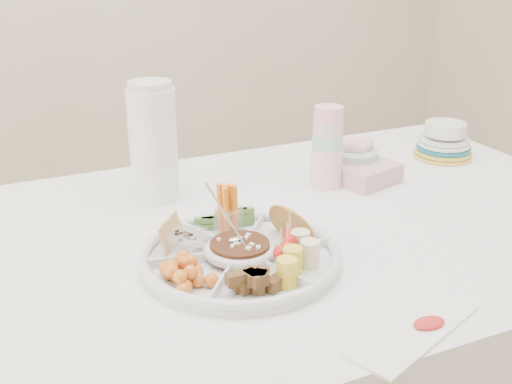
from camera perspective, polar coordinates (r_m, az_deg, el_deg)
name	(u,v)px	position (r m, az deg, el deg)	size (l,w,h in m)	color
dining_table	(297,362)	(1.62, 3.68, -14.89)	(1.52, 1.02, 0.76)	white
party_tray	(240,254)	(1.23, -1.43, -5.50)	(0.38, 0.38, 0.04)	white
bean_dip	(240,250)	(1.23, -1.44, -5.19)	(0.11, 0.11, 0.04)	#5D3514
tortillas	(286,223)	(1.31, 2.70, -2.80)	(0.11, 0.11, 0.06)	#976133
carrot_cucumber	(225,208)	(1.33, -2.76, -1.40)	(0.12, 0.12, 0.11)	orange
pita_raisins	(176,236)	(1.26, -7.12, -3.88)	(0.12, 0.12, 0.06)	tan
cherries	(187,271)	(1.15, -6.17, -6.98)	(0.12, 0.12, 0.05)	orange
granola_chunks	(258,280)	(1.12, 0.14, -7.87)	(0.10, 0.10, 0.04)	#523D1C
banana_tomato	(307,245)	(1.19, 4.59, -4.68)	(0.12, 0.12, 0.10)	#D5BF6B
cup_stack	(327,144)	(1.59, 6.36, 4.26)	(0.08, 0.08, 0.22)	silver
thermos	(153,141)	(1.51, -9.13, 4.50)	(0.11, 0.11, 0.29)	white
flower_bowl	(353,156)	(1.70, 8.59, 3.16)	(0.13, 0.13, 0.10)	#9DDFB6
napkin_stack	(365,173)	(1.66, 9.69, 1.66)	(0.15, 0.13, 0.05)	#CA9EA3
plate_stack	(444,140)	(1.89, 16.39, 4.47)	(0.16, 0.16, 0.10)	yellow
placemat	(413,331)	(1.08, 13.82, -11.88)	(0.27, 0.09, 0.01)	silver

